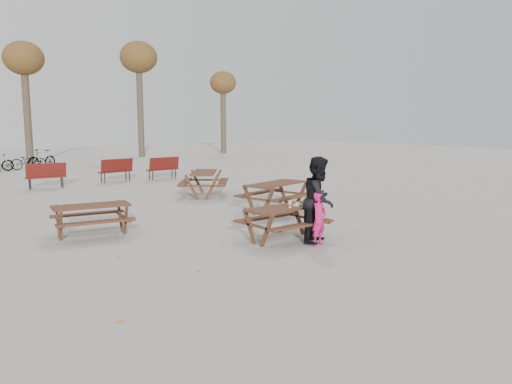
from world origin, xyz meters
TOP-DOWN VIEW (x-y plane):
  - ground at (0.00, 0.00)m, footprint 80.00×80.00m
  - main_picnic_table at (0.00, 0.00)m, footprint 1.80×1.45m
  - food_tray at (0.35, -0.09)m, footprint 0.18×0.11m
  - bread_roll at (0.35, -0.09)m, footprint 0.14×0.06m
  - soda_bottle at (0.01, -0.20)m, footprint 0.07×0.07m
  - child at (0.29, -0.83)m, footprint 0.49×0.38m
  - adult at (0.50, -0.62)m, footprint 1.17×1.08m
  - picnic_table_east at (2.24, 2.83)m, footprint 2.31×2.01m
  - picnic_table_north at (-3.24, 3.17)m, footprint 1.97×1.71m
  - picnic_table_far at (2.22, 6.73)m, footprint 2.56×2.62m
  - park_bench_row at (-0.91, 12.41)m, footprint 12.03×1.03m
  - tree_row at (0.90, 25.15)m, footprint 32.17×3.52m
  - fallen_leaves at (0.50, 2.50)m, footprint 11.00×11.00m

SIDE VIEW (x-z plane):
  - ground at x=0.00m, z-range 0.00..0.00m
  - fallen_leaves at x=0.50m, z-range 0.00..0.01m
  - picnic_table_north at x=-3.24m, z-range 0.00..0.75m
  - picnic_table_east at x=2.24m, z-range 0.00..0.86m
  - picnic_table_far at x=2.22m, z-range 0.00..0.88m
  - park_bench_row at x=-0.91m, z-range 0.00..1.03m
  - main_picnic_table at x=0.00m, z-range 0.20..0.97m
  - child at x=0.29m, z-range 0.00..1.18m
  - food_tray at x=0.35m, z-range 0.78..0.81m
  - bread_roll at x=0.35m, z-range 0.81..0.86m
  - soda_bottle at x=0.01m, z-range 0.76..0.93m
  - adult at x=0.50m, z-range 0.00..1.93m
  - tree_row at x=0.90m, z-range 2.06..10.32m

